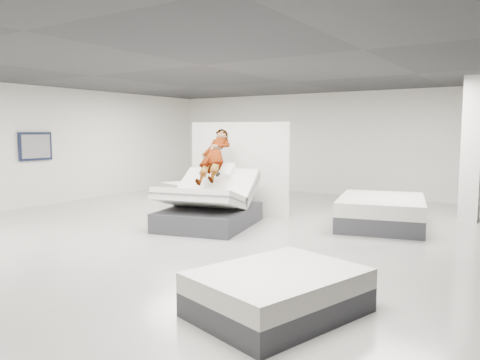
# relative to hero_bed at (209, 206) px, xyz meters

# --- Properties ---
(room) EXTENTS (14.00, 14.04, 3.20)m
(room) POSITION_rel_hero_bed_xyz_m (0.52, -0.89, 1.17)
(room) COLOR #ACAAA2
(room) RESTS_ON ground
(hero_bed) EXTENTS (2.16, 2.57, 1.30)m
(hero_bed) POSITION_rel_hero_bed_xyz_m (0.00, 0.00, 0.00)
(hero_bed) COLOR #36363B
(hero_bed) RESTS_ON floor
(person) EXTENTS (0.91, 1.47, 1.50)m
(person) POSITION_rel_hero_bed_xyz_m (-0.07, 0.30, 0.87)
(person) COLOR slate
(person) RESTS_ON hero_bed
(remote) EXTENTS (0.08, 0.15, 0.08)m
(remote) POSITION_rel_hero_bed_xyz_m (0.22, 0.01, 0.68)
(remote) COLOR black
(remote) RESTS_ON person
(divider_panel) EXTENTS (2.40, 0.61, 2.21)m
(divider_panel) POSITION_rel_hero_bed_xyz_m (-0.20, 1.47, 0.68)
(divider_panel) COLOR white
(divider_panel) RESTS_ON floor
(flat_bed_right_far) EXTENTS (2.16, 2.58, 0.62)m
(flat_bed_right_far) POSITION_rel_hero_bed_xyz_m (3.05, 1.94, -0.12)
(flat_bed_right_far) COLOR #36363B
(flat_bed_right_far) RESTS_ON floor
(flat_bed_right_near) EXTENTS (1.78, 2.08, 0.49)m
(flat_bed_right_near) POSITION_rel_hero_bed_xyz_m (3.48, -3.42, -0.18)
(flat_bed_right_near) COLOR #36363B
(flat_bed_right_near) RESTS_ON floor
(flat_bed_left_far) EXTENTS (2.11, 1.82, 0.49)m
(flat_bed_left_far) POSITION_rel_hero_bed_xyz_m (-2.54, 2.78, -0.18)
(flat_bed_left_far) COLOR #36363B
(flat_bed_left_far) RESTS_ON floor
(column) EXTENTS (0.40, 0.40, 3.20)m
(column) POSITION_rel_hero_bed_xyz_m (4.52, 3.61, 1.17)
(column) COLOR white
(column) RESTS_ON floor
(wall_poster) EXTENTS (0.06, 0.95, 0.75)m
(wall_poster) POSITION_rel_hero_bed_xyz_m (-5.42, -0.39, 1.17)
(wall_poster) COLOR black
(wall_poster) RESTS_ON wall_left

